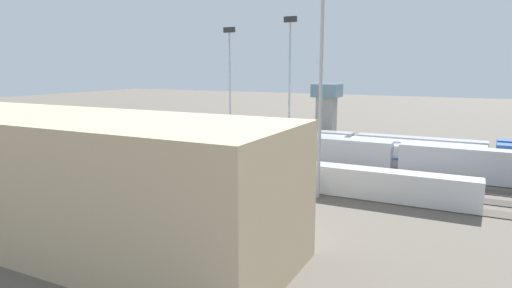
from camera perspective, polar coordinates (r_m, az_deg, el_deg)
name	(u,v)px	position (r m, az deg, el deg)	size (l,w,h in m)	color
ground_plane	(224,156)	(84.06, -4.23, -1.60)	(400.00, 400.00, 0.00)	#60594F
track_bed_0	(258,144)	(97.01, 0.29, 0.03)	(140.00, 2.80, 0.12)	#3D3833
track_bed_1	(248,147)	(92.62, -1.07, -0.45)	(140.00, 2.80, 0.12)	#3D3833
track_bed_2	(237,151)	(88.30, -2.57, -0.98)	(140.00, 2.80, 0.12)	#4C443D
track_bed_3	(224,156)	(84.05, -4.23, -1.56)	(140.00, 2.80, 0.12)	#3D3833
track_bed_4	(210,161)	(79.89, -6.06, -2.20)	(140.00, 2.80, 0.12)	#4C443D
track_bed_5	(194,166)	(75.83, -8.09, -2.91)	(140.00, 2.80, 0.12)	#3D3833
track_bed_6	(177,172)	(71.89, -10.35, -3.70)	(140.00, 2.80, 0.12)	#4C443D
train_on_track_1	(228,137)	(94.57, -3.65, 0.97)	(139.00, 3.06, 4.40)	#285193
train_on_track_2	(253,143)	(86.17, -0.34, 0.07)	(119.80, 3.06, 3.80)	#A8AAB2
train_on_track_6	(159,159)	(73.59, -12.60, -1.89)	(95.60, 3.00, 3.80)	silver
train_on_track_0	(240,134)	(98.75, -2.07, 1.37)	(139.00, 3.06, 4.40)	#285193
train_on_track_3	(260,146)	(79.96, 0.51, -0.26)	(95.60, 3.00, 5.00)	#B7BABF
light_mast_0	(290,64)	(95.35, 4.46, 10.38)	(2.80, 0.70, 27.56)	#9EA0A5
light_mast_1	(321,63)	(55.73, 8.57, 10.47)	(2.80, 0.70, 27.43)	#9EA0A5
light_mast_2	(230,68)	(103.10, -3.47, 9.90)	(2.80, 0.70, 26.03)	#9EA0A5
maintenance_shed	(32,172)	(50.54, -27.38, -3.33)	(56.65, 14.40, 12.46)	tan
control_tower	(327,107)	(103.07, 9.25, 4.77)	(6.00, 6.00, 13.12)	gray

